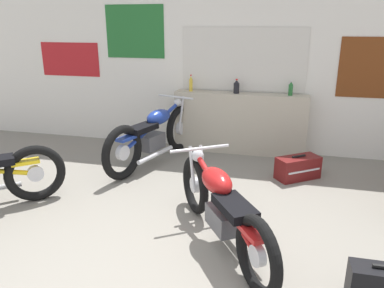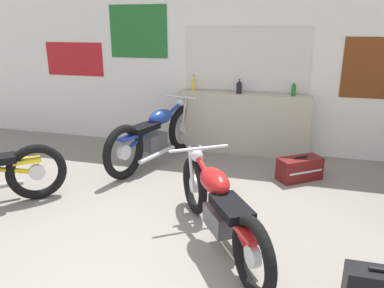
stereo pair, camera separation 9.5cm
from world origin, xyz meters
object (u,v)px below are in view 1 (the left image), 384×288
Objects in this scene: motorcycle_blue at (155,135)px; hard_case_darkred at (298,168)px; bottle_center at (291,89)px; hard_case_black at (381,285)px; bottle_left_center at (236,87)px; bottle_leftmost at (191,84)px; motorcycle_red at (221,207)px.

hard_case_darkred is at bearing -2.52° from motorcycle_blue.
bottle_center is 3.41m from hard_case_black.
bottle_left_center is 0.11× the size of motorcycle_blue.
bottle_left_center is (0.74, -0.01, -0.02)m from bottle_leftmost.
motorcycle_blue is at bearing 137.76° from hard_case_black.
hard_case_darkred reaches higher than hard_case_black.
bottle_left_center reaches higher than motorcycle_red.
bottle_center is 0.37× the size of hard_case_darkred.
hard_case_darkred is (0.17, -0.90, -0.92)m from bottle_center.
bottle_left_center is at bearing -0.54° from bottle_leftmost.
bottle_leftmost is at bearing -179.76° from bottle_center.
bottle_leftmost is 4.04m from hard_case_black.
bottle_center is at bearing 0.24° from bottle_leftmost.
motorcycle_blue is 2.10m from hard_case_darkred.
bottle_center reaches higher than bottle_left_center.
bottle_center is at bearing 102.87° from hard_case_black.
bottle_leftmost is at bearing 109.87° from motorcycle_red.
motorcycle_red is 3.75× the size of hard_case_black.
hard_case_black is at bearing -64.05° from bottle_left_center.
bottle_left_center is at bearing 115.95° from hard_case_black.
hard_case_darkred is at bearing 103.75° from hard_case_black.
bottle_center reaches higher than hard_case_darkred.
bottle_left_center is 0.36× the size of hard_case_darkred.
bottle_center is at bearing 100.58° from hard_case_darkred.
hard_case_darkred is at bearing -41.78° from bottle_left_center.
bottle_center is 0.49× the size of hard_case_black.
motorcycle_red is 1.99m from hard_case_darkred.
bottle_center reaches higher than hard_case_black.
hard_case_darkred is (0.99, -0.88, -0.92)m from bottle_left_center.
bottle_leftmost is 1.09m from motorcycle_blue.
motorcycle_red is 1.41m from hard_case_black.
bottle_left_center is 2.81m from motorcycle_red.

